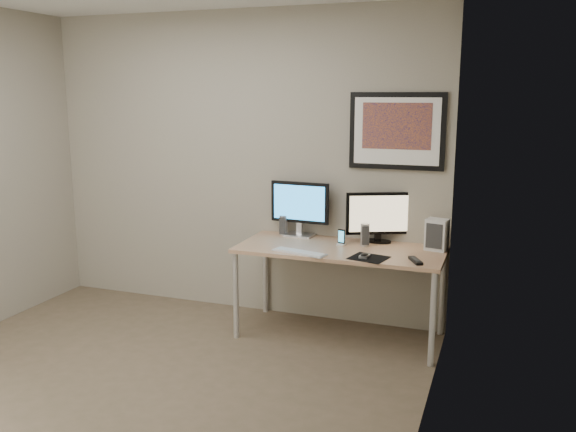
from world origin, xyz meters
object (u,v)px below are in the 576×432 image
Objects in this scene: desk at (340,256)px; monitor_large at (300,206)px; keyboard at (300,252)px; speaker_right at (365,235)px; framed_art at (397,131)px; speaker_left at (283,225)px; fan_unit at (437,235)px; monitor_tv at (378,216)px; phone_dock at (341,237)px.

monitor_large is at bearing 148.77° from desk.
speaker_right is at bearing 56.93° from keyboard.
framed_art reaches higher than keyboard.
monitor_large is 2.96× the size of speaker_left.
fan_unit is at bearing -14.52° from speaker_right.
monitor_tv is 0.21m from speaker_right.
desk is at bearing -136.54° from framed_art.
framed_art is 0.94m from phone_dock.
speaker_right is 0.55m from fan_unit.
monitor_tv is 0.49m from fan_unit.
framed_art is at bearing 8.70° from monitor_large.
fan_unit is (0.47, -0.09, -0.10)m from monitor_tv.
monitor_large is 0.63m from speaker_right.
fan_unit is at bearing 38.25° from keyboard.
framed_art reaches higher than speaker_left.
monitor_large is at bearing 170.45° from phone_dock.
keyboard is (-0.41, -0.39, -0.08)m from speaker_right.
monitor_tv is at bearing -1.02° from speaker_left.
desk is at bearing -26.05° from speaker_left.
speaker_left is at bearing -170.25° from fan_unit.
monitor_large reaches higher than monitor_tv.
framed_art is at bearing 2.87° from speaker_left.
framed_art is 1.54× the size of monitor_tv.
fan_unit is at bearing -23.11° from framed_art.
desk is 9.36× the size of speaker_left.
framed_art reaches higher than speaker_right.
fan_unit is (0.72, 0.10, 0.06)m from phone_dock.
phone_dock reaches higher than desk.
monitor_tv reaches higher than fan_unit.
framed_art reaches higher than monitor_large.
speaker_left is 1.28m from fan_unit.
framed_art reaches higher than fan_unit.
speaker_right reaches higher than phone_dock.
monitor_large is at bearing 0.53° from speaker_left.
monitor_tv is at bearing 52.40° from phone_dock.
monitor_tv is (-0.11, -0.06, -0.67)m from framed_art.
keyboard is 1.76× the size of fan_unit.
monitor_tv is at bearing -177.62° from fan_unit.
speaker_left reaches higher than keyboard.
monitor_tv is 0.81m from speaker_left.
keyboard is (-0.60, -0.60, -0.88)m from framed_art.
monitor_tv reaches higher than keyboard.
speaker_right is at bearing -9.47° from monitor_large.
phone_dock is (-0.36, -0.26, -0.83)m from framed_art.
framed_art reaches higher than monitor_tv.
speaker_right is 0.73× the size of fan_unit.
phone_dock is 0.30× the size of keyboard.
framed_art reaches higher than desk.
monitor_tv reaches higher than desk.
speaker_left is at bearing 150.17° from speaker_right.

